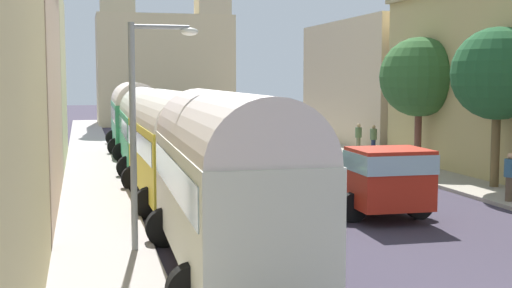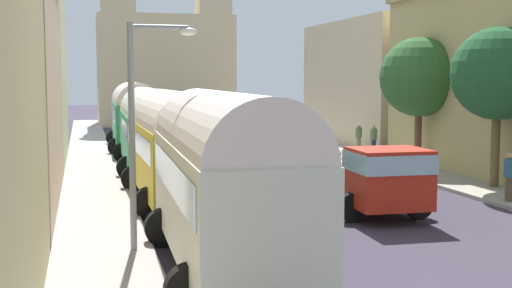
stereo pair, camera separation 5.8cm
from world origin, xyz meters
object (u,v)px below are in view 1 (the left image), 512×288
car_4 (167,130)px  pedestrian_2 (373,139)px  parked_bus_0 (226,173)px  parked_bus_2 (148,125)px  parked_bus_1 (173,141)px  pedestrian_1 (358,137)px  parked_bus_3 (134,113)px  car_0 (252,145)px  cargo_truck_0 (370,177)px  car_1 (194,122)px  pedestrian_0 (510,176)px  streetlamp_near (143,116)px  car_2 (260,188)px  car_3 (191,145)px

car_4 → pedestrian_2: pedestrian_2 is taller
parked_bus_0 → parked_bus_2: parked_bus_0 is taller
parked_bus_1 → pedestrian_1: parked_bus_1 is taller
parked_bus_3 → car_0: size_ratio=2.47×
parked_bus_3 → cargo_truck_0: 22.32m
pedestrian_2 → pedestrian_1: bearing=92.2°
parked_bus_2 → cargo_truck_0: (5.96, -12.48, -0.97)m
car_1 → pedestrian_2: 21.99m
car_0 → cargo_truck_0: bearing=-89.5°
parked_bus_3 → pedestrian_0: (11.13, -21.51, -1.23)m
parked_bus_0 → pedestrian_1: (12.39, 21.57, -1.26)m
parked_bus_1 → cargo_truck_0: parked_bus_1 is taller
parked_bus_0 → pedestrian_2: 23.31m
car_1 → pedestrian_1: pedestrian_1 is taller
parked_bus_2 → streetlamp_near: (-1.65, -15.98, 1.32)m
parked_bus_0 → car_2: parked_bus_0 is taller
parked_bus_3 → car_0: parked_bus_3 is taller
car_0 → parked_bus_1: bearing=-116.3°
parked_bus_0 → car_2: bearing=68.9°
streetlamp_near → cargo_truck_0: bearing=24.7°
cargo_truck_0 → car_1: size_ratio=1.79×
parked_bus_2 → pedestrian_0: parked_bus_2 is taller
streetlamp_near → car_1: bearing=78.9°
car_2 → pedestrian_1: bearing=56.8°
car_2 → pedestrian_1: (9.89, 15.10, 0.20)m
car_2 → car_3: car_3 is taller
parked_bus_1 → car_1: size_ratio=2.22×
parked_bus_2 → pedestrian_2: 12.62m
car_0 → car_2: 14.73m
car_3 → car_4: bearing=89.9°
pedestrian_0 → car_0: bearing=109.0°
parked_bus_3 → car_4: bearing=59.9°
parked_bus_2 → car_0: size_ratio=2.55×
car_3 → cargo_truck_0: bearing=-77.5°
parked_bus_0 → parked_bus_3: bearing=90.0°
parked_bus_2 → pedestrian_2: (12.46, 1.66, -1.13)m
car_1 → parked_bus_2: bearing=-104.7°
car_1 → pedestrian_1: 20.15m
car_0 → streetlamp_near: streetlamp_near is taller
cargo_truck_0 → parked_bus_3: bearing=105.5°
parked_bus_1 → streetlamp_near: streetlamp_near is taller
car_1 → pedestrian_2: size_ratio=2.16×
parked_bus_2 → cargo_truck_0: bearing=-64.5°
pedestrian_0 → pedestrian_2: size_ratio=1.01×
streetlamp_near → car_2: bearing=47.0°
parked_bus_1 → pedestrian_0: (11.13, -3.51, -1.14)m
car_3 → pedestrian_2: bearing=-7.6°
pedestrian_1 → parked_bus_2: bearing=-163.9°
pedestrian_0 → pedestrian_2: 14.24m
parked_bus_0 → pedestrian_1: 24.91m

